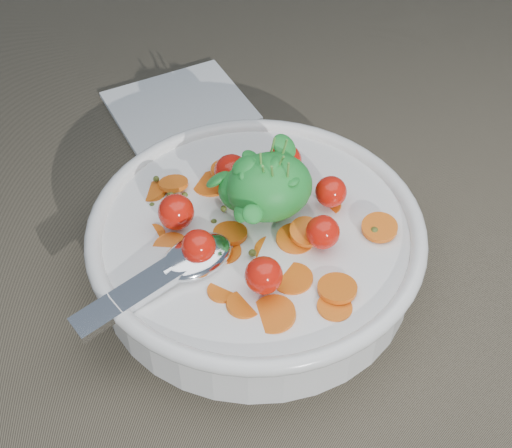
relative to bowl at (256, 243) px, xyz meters
name	(u,v)px	position (x,y,z in m)	size (l,w,h in m)	color
ground	(251,248)	(0.00, 0.02, -0.03)	(6.00, 6.00, 0.00)	#665D49
bowl	(256,243)	(0.00, 0.00, 0.00)	(0.30, 0.28, 0.12)	white
napkin	(180,107)	(0.00, 0.24, -0.03)	(0.14, 0.12, 0.01)	white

